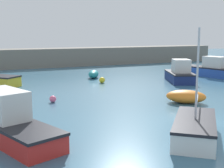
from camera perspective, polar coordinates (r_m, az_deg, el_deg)
name	(u,v)px	position (r m, az deg, el deg)	size (l,w,h in m)	color
ground_plane	(203,127)	(16.76, 16.31, -7.49)	(120.00, 120.00, 0.20)	#38667F
harbor_breakwater	(54,57)	(44.42, -10.63, 4.81)	(51.80, 3.69, 2.52)	slate
open_tender_yellow	(186,97)	(21.44, 13.38, -2.24)	(2.97, 2.78, 0.87)	orange
motorboat_grey_hull	(8,122)	(14.54, -18.50, -6.58)	(3.88, 6.60, 2.17)	red
cabin_cruiser_white	(180,74)	(30.52, 12.36, 1.79)	(3.78, 5.12, 2.18)	navy
sailboat_short_mast	(195,128)	(14.39, 14.92, -7.84)	(4.24, 4.49, 4.87)	white
motorboat_with_cabin	(212,69)	(35.19, 17.76, 2.56)	(3.46, 6.70, 2.17)	#2D56B7
fishing_dinghy_green	(94,74)	(32.48, -3.39, 1.83)	(1.99, 2.56, 0.81)	teal
mooring_buoy_yellow	(102,80)	(29.17, -1.83, 0.72)	(0.55, 0.55, 0.55)	yellow
mooring_buoy_pink	(53,99)	(21.45, -10.77, -2.71)	(0.46, 0.46, 0.46)	#EA668C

